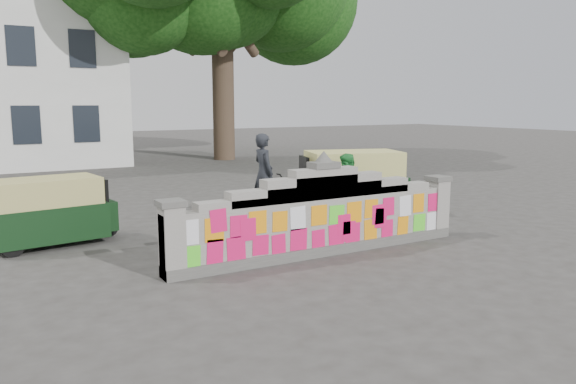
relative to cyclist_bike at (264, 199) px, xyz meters
name	(u,v)px	position (x,y,z in m)	size (l,w,h in m)	color
ground	(323,254)	(-0.45, -3.26, -0.57)	(100.00, 100.00, 0.00)	#383533
parapet_wall	(323,216)	(-0.45, -3.27, 0.18)	(6.48, 0.44, 2.01)	#4C4C49
cyclist_bike	(264,199)	(0.00, 0.00, 0.00)	(0.75, 2.16, 1.14)	black
cyclist_rider	(264,183)	(0.00, 0.00, 0.40)	(0.70, 0.46, 1.93)	#212329
pedestrian	(348,189)	(1.62, -1.28, 0.28)	(0.83, 0.65, 1.71)	green
rickshaw_left	(52,211)	(-4.85, 0.16, 0.15)	(2.58, 1.43, 1.39)	black
rickshaw_right	(351,182)	(2.39, -0.35, 0.29)	(3.09, 2.11, 1.66)	black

